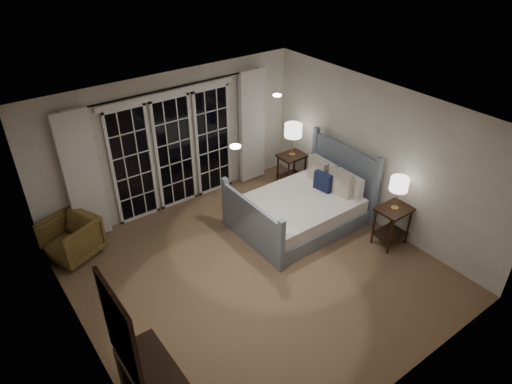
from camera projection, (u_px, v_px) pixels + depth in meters
floor at (257, 273)px, 6.99m from camera, size 5.00×5.00×0.00m
ceiling at (257, 121)px, 5.66m from camera, size 5.00×5.00×0.00m
wall_left at (77, 279)px, 5.06m from camera, size 0.02×5.00×2.50m
wall_right at (377, 156)px, 7.59m from camera, size 0.02×5.00×2.50m
wall_back at (173, 142)px, 8.03m from camera, size 5.00×0.02×2.50m
wall_front at (404, 315)px, 4.62m from camera, size 5.00×0.02×2.50m
french_doors at (174, 151)px, 8.09m from camera, size 2.50×0.04×2.20m
curtain_rod at (169, 89)px, 7.43m from camera, size 3.50×0.03×0.03m
curtain_left at (83, 178)px, 7.17m from camera, size 0.55×0.10×2.25m
curtain_right at (252, 127)px, 8.83m from camera, size 0.55×0.10×2.25m
downlight_a at (277, 95)px, 6.48m from camera, size 0.12×0.12×0.01m
downlight_b at (235, 146)px, 5.09m from camera, size 0.12×0.12×0.01m
bed at (302, 208)px, 7.94m from camera, size 2.11×1.50×1.22m
nightstand_left at (392, 220)px, 7.38m from camera, size 0.53×0.43×0.69m
nightstand_right at (292, 165)px, 9.00m from camera, size 0.51×0.41×0.66m
lamp_left at (399, 185)px, 7.02m from camera, size 0.29×0.29×0.56m
lamp_right at (293, 131)px, 8.61m from camera, size 0.33×0.33×0.64m
armchair at (71, 238)px, 7.17m from camera, size 0.97×0.96×0.69m
mirror at (120, 332)px, 4.05m from camera, size 0.05×0.85×1.00m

